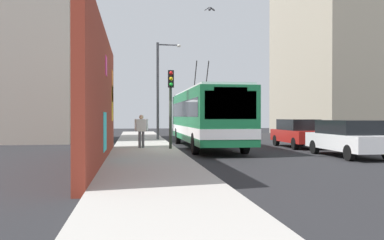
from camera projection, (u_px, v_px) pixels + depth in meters
The scene contains 11 objects.
ground_plane at pixel (178, 152), 20.12m from camera, with size 80.00×80.00×0.00m, color #232326.
sidewalk_slab at pixel (145, 151), 19.89m from camera, with size 48.00×3.20×0.15m, color #ADA8A0.
graffiti_wall at pixel (101, 97), 15.24m from camera, with size 13.12×0.32×4.93m.
building_far_left at pixel (32, 42), 28.98m from camera, with size 8.03×6.33×13.97m.
building_far_right at pixel (346, 58), 37.57m from camera, with size 13.93×9.77×14.15m.
city_bus at pixel (206, 116), 22.78m from camera, with size 11.63×2.61×4.96m.
parked_car_white at pixel (348, 137), 17.84m from camera, with size 4.75×1.86×1.58m.
parked_car_red at pixel (298, 133), 23.22m from camera, with size 4.38×1.78×1.58m.
pedestrian_midblock at pixel (141, 128), 21.04m from camera, with size 0.22×0.67×1.67m.
traffic_light at pixel (171, 95), 20.33m from camera, with size 0.49×0.28×3.88m.
street_lamp at pixel (160, 84), 29.15m from camera, with size 0.44×1.72×6.80m.
Camera 1 is at (-19.99, 2.20, 1.74)m, focal length 38.75 mm.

